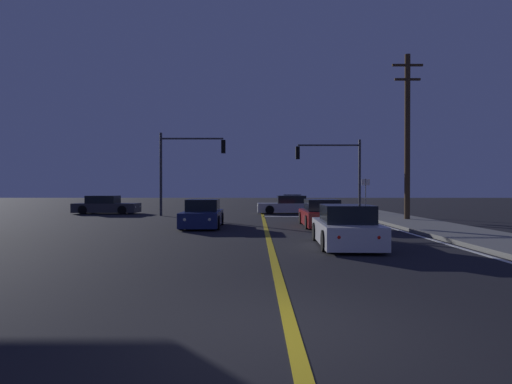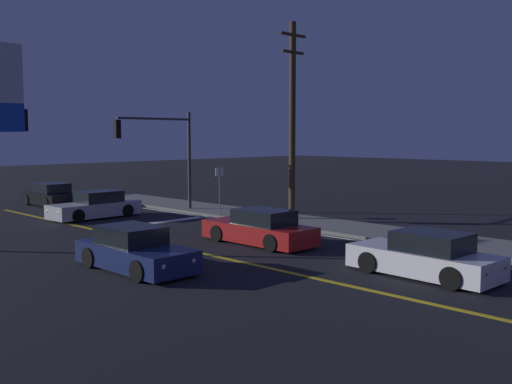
# 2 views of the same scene
# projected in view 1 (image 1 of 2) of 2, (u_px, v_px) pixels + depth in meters

# --- Properties ---
(ground_plane) EXTENTS (160.00, 160.00, 0.00)m
(ground_plane) POSITION_uv_depth(u_px,v_px,m) (293.00, 331.00, 5.52)
(ground_plane) COLOR black
(sidewalk_right) EXTENTS (3.20, 43.10, 0.15)m
(sidewalk_right) POSITION_uv_depth(u_px,v_px,m) (457.00, 232.00, 17.46)
(sidewalk_right) COLOR slate
(sidewalk_right) RESTS_ON ground
(lane_line_center) EXTENTS (0.20, 40.71, 0.01)m
(lane_line_center) POSITION_uv_depth(u_px,v_px,m) (269.00, 233.00, 17.49)
(lane_line_center) COLOR gold
(lane_line_center) RESTS_ON ground
(lane_line_edge_right) EXTENTS (0.16, 40.71, 0.01)m
(lane_line_edge_right) POSITION_uv_depth(u_px,v_px,m) (412.00, 233.00, 17.47)
(lane_line_edge_right) COLOR white
(lane_line_edge_right) RESTS_ON ground
(stop_bar) EXTENTS (6.17, 0.50, 0.01)m
(stop_bar) POSITION_uv_depth(u_px,v_px,m) (311.00, 217.00, 27.95)
(stop_bar) COLOR white
(stop_bar) RESTS_ON ground
(car_distant_tail_red) EXTENTS (1.87, 4.73, 1.34)m
(car_distant_tail_red) POSITION_uv_depth(u_px,v_px,m) (323.00, 215.00, 20.72)
(car_distant_tail_red) COLOR maroon
(car_distant_tail_red) RESTS_ON ground
(car_parked_curb_charcoal) EXTENTS (4.73, 1.95, 1.34)m
(car_parked_curb_charcoal) POSITION_uv_depth(u_px,v_px,m) (108.00, 206.00, 31.29)
(car_parked_curb_charcoal) COLOR #2D2D33
(car_parked_curb_charcoal) RESTS_ON ground
(car_following_oncoming_silver) EXTENTS (4.55, 1.91, 1.34)m
(car_following_oncoming_silver) POSITION_uv_depth(u_px,v_px,m) (290.00, 206.00, 31.49)
(car_following_oncoming_silver) COLOR #B2B5BA
(car_following_oncoming_silver) RESTS_ON ground
(car_far_approaching_white) EXTENTS (1.98, 4.44, 1.34)m
(car_far_approaching_white) POSITION_uv_depth(u_px,v_px,m) (348.00, 228.00, 13.67)
(car_far_approaching_white) COLOR silver
(car_far_approaching_white) RESTS_ON ground
(car_mid_block_navy) EXTENTS (1.89, 4.30, 1.34)m
(car_mid_block_navy) POSITION_uv_depth(u_px,v_px,m) (205.00, 215.00, 20.45)
(car_mid_block_navy) COLOR navy
(car_mid_block_navy) RESTS_ON ground
(car_lead_oncoming_black) EXTENTS (1.88, 4.22, 1.34)m
(car_lead_oncoming_black) POSITION_uv_depth(u_px,v_px,m) (293.00, 203.00, 37.99)
(car_lead_oncoming_black) COLOR black
(car_lead_oncoming_black) RESTS_ON ground
(traffic_signal_near_right) EXTENTS (4.68, 0.28, 5.37)m
(traffic_signal_near_right) POSITION_uv_depth(u_px,v_px,m) (337.00, 164.00, 30.21)
(traffic_signal_near_right) COLOR #38383D
(traffic_signal_near_right) RESTS_ON ground
(traffic_signal_far_left) EXTENTS (4.50, 0.28, 5.68)m
(traffic_signal_far_left) POSITION_uv_depth(u_px,v_px,m) (187.00, 160.00, 28.86)
(traffic_signal_far_left) COLOR #38383D
(traffic_signal_far_left) RESTS_ON ground
(utility_pole_right) EXTENTS (1.72, 0.31, 9.41)m
(utility_pole_right) POSITION_uv_depth(u_px,v_px,m) (410.00, 135.00, 23.74)
(utility_pole_right) COLOR #42301E
(utility_pole_right) RESTS_ON ground
(street_sign_corner) EXTENTS (0.56, 0.08, 2.52)m
(street_sign_corner) POSITION_uv_depth(u_px,v_px,m) (368.00, 191.00, 27.42)
(street_sign_corner) COLOR slate
(street_sign_corner) RESTS_ON ground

